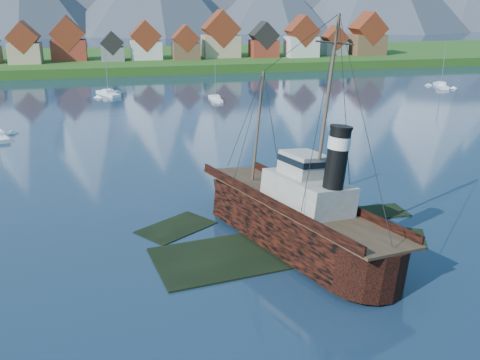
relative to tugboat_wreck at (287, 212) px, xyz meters
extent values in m
plane|color=#16283E|center=(-1.99, -0.64, -3.02)|extent=(1400.00, 1400.00, 0.00)
cube|color=black|center=(-4.99, -2.64, -3.34)|extent=(19.08, 11.42, 1.00)
cube|color=black|center=(4.01, 3.36, -3.40)|extent=(15.15, 9.76, 1.00)
cube|color=black|center=(0.01, 8.36, -3.30)|extent=(11.45, 9.06, 1.00)
cube|color=black|center=(10.01, -1.64, -3.44)|extent=(10.27, 8.34, 1.00)
cube|color=black|center=(-10.99, 5.36, -3.42)|extent=(9.42, 8.68, 1.00)
cube|color=black|center=(13.01, 4.36, -3.37)|extent=(6.00, 4.00, 1.00)
cube|color=#1F4C15|center=(-1.99, 169.36, -3.02)|extent=(600.00, 80.00, 3.20)
cube|color=#3F3D38|center=(-1.99, 131.36, -3.02)|extent=(600.00, 2.50, 2.00)
cube|color=tan|center=(-44.99, 149.36, 3.38)|extent=(10.50, 9.00, 6.80)
cube|color=maroon|center=(-44.99, 149.36, 8.67)|extent=(10.69, 9.18, 10.69)
cube|color=maroon|center=(-30.99, 155.36, 3.58)|extent=(12.00, 8.50, 7.20)
cube|color=maroon|center=(-30.99, 155.36, 9.34)|extent=(12.22, 8.67, 12.22)
cube|color=slate|center=(-15.99, 150.36, 2.38)|extent=(8.00, 7.00, 4.80)
cube|color=black|center=(-15.99, 150.36, 6.22)|extent=(8.15, 7.14, 8.15)
cube|color=beige|center=(-3.99, 153.36, 3.18)|extent=(11.00, 9.50, 6.40)
cube|color=maroon|center=(-3.99, 153.36, 8.36)|extent=(11.20, 9.69, 11.20)
cube|color=brown|center=(10.01, 149.36, 2.88)|extent=(9.50, 8.00, 5.80)
cube|color=maroon|center=(10.01, 149.36, 7.49)|extent=(9.67, 8.16, 9.67)
cube|color=tan|center=(24.01, 154.36, 3.98)|extent=(13.50, 10.00, 8.00)
cube|color=maroon|center=(24.01, 154.36, 10.41)|extent=(13.75, 10.20, 13.75)
cube|color=maroon|center=(40.01, 151.36, 3.08)|extent=(10.00, 8.50, 6.20)
cube|color=black|center=(40.01, 151.36, 7.98)|extent=(10.18, 8.67, 10.18)
cube|color=beige|center=(54.01, 148.36, 3.73)|extent=(11.50, 9.00, 7.50)
cube|color=maroon|center=(54.01, 148.36, 9.55)|extent=(11.71, 9.18, 11.71)
cube|color=slate|center=(69.01, 152.36, 2.48)|extent=(9.00, 7.50, 5.00)
cube|color=maroon|center=(69.01, 152.36, 6.60)|extent=(9.16, 7.65, 9.16)
cube|color=brown|center=(82.01, 150.36, 3.88)|extent=(12.50, 10.00, 7.80)
cube|color=maroon|center=(82.01, 150.36, 10.03)|extent=(12.73, 10.20, 12.73)
cone|color=#2D333D|center=(108.01, 372.36, 19.98)|extent=(110.00, 110.00, 50.00)
cube|color=black|center=(0.00, -1.51, -0.76)|extent=(7.05, 20.32, 4.23)
cone|color=black|center=(0.00, 11.67, -0.76)|extent=(7.05, 7.05, 7.05)
cylinder|color=black|center=(0.00, -11.67, -0.76)|extent=(7.05, 7.05, 4.23)
cube|color=#4C3826|center=(0.00, -1.51, 1.46)|extent=(6.91, 26.80, 0.25)
cube|color=black|center=(-3.39, -1.51, 1.91)|extent=(0.20, 25.96, 0.91)
cube|color=black|center=(3.39, -1.51, 1.91)|extent=(0.20, 25.96, 0.91)
cube|color=#ADA89E|center=(0.00, -3.02, 2.97)|extent=(5.24, 8.57, 3.02)
cube|color=#ADA89E|center=(0.00, -2.02, 5.59)|extent=(3.63, 4.03, 2.22)
cylinder|color=black|center=(0.00, -6.35, 7.30)|extent=(1.91, 1.91, 5.64)
cylinder|color=silver|center=(0.00, -6.35, 8.71)|extent=(2.02, 2.02, 1.11)
cylinder|color=#473828|center=(0.00, 6.55, 7.61)|extent=(0.28, 0.28, 12.09)
cylinder|color=#473828|center=(0.00, -4.03, 13.25)|extent=(0.32, 0.32, 13.10)
cube|color=white|center=(-18.06, 94.79, -2.92)|extent=(6.42, 9.91, 1.31)
cube|color=white|center=(-18.06, 94.79, -1.88)|extent=(3.13, 3.41, 0.76)
cylinder|color=gray|center=(-18.06, 94.79, 3.41)|extent=(0.15, 0.15, 11.33)
cube|color=white|center=(74.45, 86.78, -2.92)|extent=(5.26, 9.46, 1.30)
cube|color=white|center=(74.45, 86.78, -1.89)|extent=(2.78, 3.11, 0.76)
cylinder|color=gray|center=(74.45, 86.78, 3.38)|extent=(0.15, 0.15, 11.28)
cube|color=white|center=(7.92, 81.33, -2.94)|extent=(2.22, 8.71, 1.04)
cube|color=white|center=(7.92, 81.33, -2.11)|extent=(1.93, 2.45, 0.61)
cylinder|color=gray|center=(7.92, 81.33, 2.11)|extent=(0.12, 0.12, 9.05)
camera|label=1|loc=(-16.57, -48.77, 20.85)|focal=40.00mm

